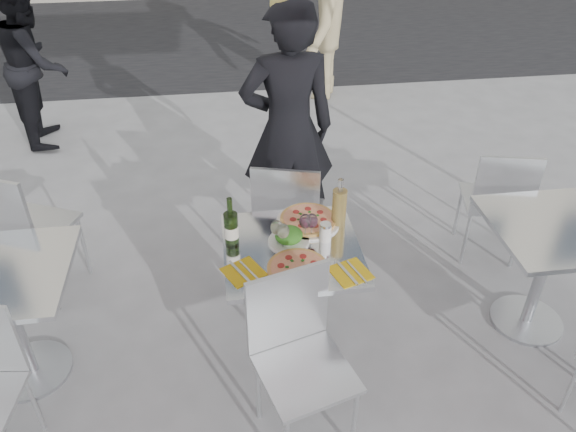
{
  "coord_description": "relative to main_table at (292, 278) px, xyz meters",
  "views": [
    {
      "loc": [
        -0.33,
        -2.31,
        2.58
      ],
      "look_at": [
        0.0,
        0.15,
        0.85
      ],
      "focal_mm": 35.0,
      "sensor_mm": 36.0,
      "label": 1
    }
  ],
  "objects": [
    {
      "name": "wineglass_red_b",
      "position": [
        0.08,
        0.07,
        0.32
      ],
      "size": [
        0.07,
        0.07,
        0.16
      ],
      "color": "white",
      "rests_on": "main_table"
    },
    {
      "name": "woman_diner",
      "position": [
        0.13,
        1.1,
        0.35
      ],
      "size": [
        0.67,
        0.47,
        1.78
      ],
      "primitive_type": "imported",
      "rotation": [
        0.0,
        0.0,
        3.21
      ],
      "color": "black",
      "rests_on": "ground"
    },
    {
      "name": "pedestrian_a",
      "position": [
        -1.99,
        3.05,
        0.23
      ],
      "size": [
        0.68,
        0.82,
        1.54
      ],
      "primitive_type": "imported",
      "rotation": [
        0.0,
        0.0,
        1.71
      ],
      "color": "black",
      "rests_on": "ground"
    },
    {
      "name": "napkin_right",
      "position": [
        0.26,
        -0.24,
        0.21
      ],
      "size": [
        0.23,
        0.23,
        0.01
      ],
      "rotation": [
        0.0,
        0.0,
        0.32
      ],
      "color": "gold",
      "rests_on": "main_table"
    },
    {
      "name": "sugar_shaker",
      "position": [
        0.19,
        0.04,
        0.26
      ],
      "size": [
        0.06,
        0.06,
        0.11
      ],
      "color": "white",
      "rests_on": "main_table"
    },
    {
      "name": "side_table_right",
      "position": [
        1.5,
        0.0,
        0.0
      ],
      "size": [
        0.72,
        0.72,
        0.75
      ],
      "color": "#B7BABF",
      "rests_on": "ground"
    },
    {
      "name": "carafe",
      "position": [
        0.29,
        0.18,
        0.33
      ],
      "size": [
        0.08,
        0.08,
        0.29
      ],
      "color": "tan",
      "rests_on": "main_table"
    },
    {
      "name": "side_chair_rfar",
      "position": [
        1.5,
        0.65,
        -0.02
      ],
      "size": [
        0.49,
        0.49,
        0.89
      ],
      "rotation": [
        0.0,
        0.0,
        2.91
      ],
      "color": "silver",
      "rests_on": "ground"
    },
    {
      "name": "pizza_far",
      "position": [
        0.12,
        0.21,
        0.23
      ],
      "size": [
        0.36,
        0.36,
        0.03
      ],
      "color": "white",
      "rests_on": "main_table"
    },
    {
      "name": "salad_plate",
      "position": [
        -0.01,
        0.05,
        0.25
      ],
      "size": [
        0.22,
        0.22,
        0.09
      ],
      "color": "white",
      "rests_on": "main_table"
    },
    {
      "name": "chair_near",
      "position": [
        -0.04,
        -0.5,
        0.01
      ],
      "size": [
        0.52,
        0.53,
        0.92
      ],
      "rotation": [
        0.0,
        0.0,
        0.29
      ],
      "color": "silver",
      "rests_on": "ground"
    },
    {
      "name": "pedestrian_b",
      "position": [
        0.87,
        3.78,
        0.3
      ],
      "size": [
        0.97,
        1.23,
        1.68
      ],
      "primitive_type": "imported",
      "rotation": [
        0.0,
        0.0,
        4.34
      ],
      "color": "tan",
      "rests_on": "ground"
    },
    {
      "name": "street_asphalt",
      "position": [
        0.0,
        6.5,
        -0.54
      ],
      "size": [
        24.0,
        5.0,
        0.0
      ],
      "primitive_type": "cube",
      "color": "black",
      "rests_on": "ground"
    },
    {
      "name": "side_table_left",
      "position": [
        -1.5,
        0.0,
        0.0
      ],
      "size": [
        0.72,
        0.72,
        0.75
      ],
      "color": "#B7BABF",
      "rests_on": "ground"
    },
    {
      "name": "main_table",
      "position": [
        0.0,
        0.0,
        0.0
      ],
      "size": [
        0.72,
        0.72,
        0.75
      ],
      "color": "#B7BABF",
      "rests_on": "ground"
    },
    {
      "name": "wine_bottle",
      "position": [
        -0.31,
        0.06,
        0.32
      ],
      "size": [
        0.07,
        0.07,
        0.29
      ],
      "color": "#2D491B",
      "rests_on": "main_table"
    },
    {
      "name": "wineglass_red_a",
      "position": [
        0.12,
        0.07,
        0.32
      ],
      "size": [
        0.07,
        0.07,
        0.16
      ],
      "color": "white",
      "rests_on": "main_table"
    },
    {
      "name": "ground",
      "position": [
        0.0,
        0.0,
        -0.54
      ],
      "size": [
        80.0,
        80.0,
        0.0
      ],
      "primitive_type": "plane",
      "color": "slate"
    },
    {
      "name": "pizza_near",
      "position": [
        0.01,
        -0.18,
        0.22
      ],
      "size": [
        0.31,
        0.31,
        0.02
      ],
      "color": "#DCA456",
      "rests_on": "main_table"
    },
    {
      "name": "chair_far",
      "position": [
        0.06,
        0.63,
        0.01
      ],
      "size": [
        0.52,
        0.53,
        0.92
      ],
      "rotation": [
        0.0,
        0.0,
        2.87
      ],
      "color": "silver",
      "rests_on": "ground"
    },
    {
      "name": "wineglass_white_b",
      "position": [
        -0.07,
        0.03,
        0.32
      ],
      "size": [
        0.07,
        0.07,
        0.16
      ],
      "color": "white",
      "rests_on": "main_table"
    },
    {
      "name": "side_chair_lfar",
      "position": [
        -1.6,
        0.66,
        0.04
      ],
      "size": [
        0.59,
        0.6,
        0.98
      ],
      "rotation": [
        0.0,
        0.0,
        2.73
      ],
      "color": "silver",
      "rests_on": "ground"
    },
    {
      "name": "napkin_left",
      "position": [
        -0.27,
        -0.16,
        0.21
      ],
      "size": [
        0.24,
        0.24,
        0.01
      ],
      "rotation": [
        0.0,
        0.0,
        0.48
      ],
      "color": "gold",
      "rests_on": "main_table"
    },
    {
      "name": "wineglass_white_a",
      "position": [
        -0.05,
        -0.0,
        0.32
      ],
      "size": [
        0.07,
        0.07,
        0.16
      ],
      "color": "white",
      "rests_on": "main_table"
    }
  ]
}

